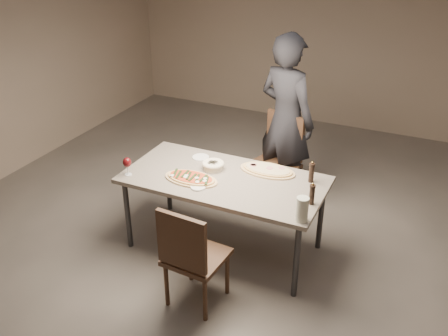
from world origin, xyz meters
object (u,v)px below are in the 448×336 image
at_px(dining_table, 224,183).
at_px(chair_far, 277,156).
at_px(bread_basket, 213,165).
at_px(pepper_mill_left, 312,194).
at_px(diner, 286,120).
at_px(carafe, 302,209).
at_px(ham_pizza, 268,170).
at_px(chair_near, 190,254).
at_px(zucchini_pizza, 191,178).

relative_size(dining_table, chair_far, 1.79).
height_order(bread_basket, pepper_mill_left, pepper_mill_left).
distance_m(bread_basket, diner, 1.09).
distance_m(carafe, chair_far, 1.54).
height_order(dining_table, carafe, carafe).
bearing_deg(chair_far, dining_table, 97.63).
distance_m(ham_pizza, diner, 0.87).
relative_size(dining_table, pepper_mill_left, 9.36).
relative_size(ham_pizza, diner, 0.28).
height_order(bread_basket, diner, diner).
bearing_deg(ham_pizza, dining_table, -128.85).
height_order(chair_near, diner, diner).
xyz_separation_m(chair_near, diner, (0.09, 1.96, 0.40)).
bearing_deg(dining_table, chair_near, -82.91).
height_order(bread_basket, chair_far, chair_far).
height_order(dining_table, zucchini_pizza, zucchini_pizza).
distance_m(dining_table, zucchini_pizza, 0.30).
distance_m(zucchini_pizza, chair_near, 0.80).
bearing_deg(carafe, diner, 113.12).
distance_m(chair_near, diner, 2.01).
bearing_deg(chair_far, diner, -86.13).
height_order(pepper_mill_left, carafe, carafe).
xyz_separation_m(carafe, diner, (-0.64, 1.50, 0.07)).
bearing_deg(chair_near, bread_basket, 109.56).
relative_size(pepper_mill_left, chair_near, 0.21).
height_order(zucchini_pizza, bread_basket, bread_basket).
bearing_deg(chair_near, chair_far, 92.06).
distance_m(pepper_mill_left, carafe, 0.27).
distance_m(dining_table, ham_pizza, 0.42).
xyz_separation_m(pepper_mill_left, chair_far, (-0.67, 1.09, -0.28)).
bearing_deg(dining_table, diner, 80.42).
xyz_separation_m(zucchini_pizza, chair_near, (0.35, -0.68, -0.25)).
height_order(ham_pizza, bread_basket, bread_basket).
xyz_separation_m(dining_table, chair_near, (0.10, -0.83, -0.17)).
relative_size(zucchini_pizza, chair_near, 0.54).
relative_size(zucchini_pizza, carafe, 2.49).
xyz_separation_m(zucchini_pizza, chair_far, (0.41, 1.15, -0.20)).
relative_size(zucchini_pizza, bread_basket, 2.45).
relative_size(dining_table, carafe, 8.93).
bearing_deg(dining_table, bread_basket, 145.66).
relative_size(ham_pizza, chair_far, 0.52).
height_order(zucchini_pizza, chair_near, chair_near).
bearing_deg(bread_basket, chair_far, 69.94).
bearing_deg(bread_basket, chair_near, -74.25).
bearing_deg(pepper_mill_left, chair_far, 121.56).
distance_m(pepper_mill_left, diner, 1.39).
relative_size(pepper_mill_left, chair_far, 0.19).
xyz_separation_m(zucchini_pizza, ham_pizza, (0.56, 0.44, -0.00)).
xyz_separation_m(chair_near, chair_far, (0.06, 1.83, 0.04)).
xyz_separation_m(dining_table, bread_basket, (-0.16, 0.11, 0.10)).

